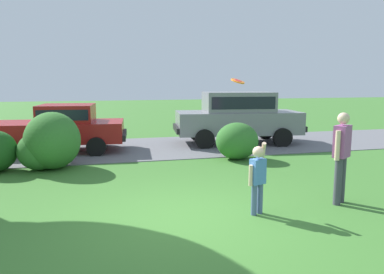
{
  "coord_description": "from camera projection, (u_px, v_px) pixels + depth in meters",
  "views": [
    {
      "loc": [
        -1.27,
        -5.79,
        2.31
      ],
      "look_at": [
        0.67,
        1.9,
        1.1
      ],
      "focal_mm": 34.3,
      "sensor_mm": 36.0,
      "label": 1
    }
  ],
  "objects": [
    {
      "name": "adult_onlooker",
      "position": [
        341.0,
        153.0,
        6.86
      ],
      "size": [
        0.45,
        0.38,
        1.74
      ],
      "color": "#3F3F4C",
      "rests_on": "ground"
    },
    {
      "name": "parked_sedan",
      "position": [
        61.0,
        126.0,
        12.0
      ],
      "size": [
        4.54,
        2.39,
        1.56
      ],
      "color": "maroon",
      "rests_on": "ground"
    },
    {
      "name": "shrub_centre",
      "position": [
        237.0,
        141.0,
        10.91
      ],
      "size": [
        1.27,
        1.19,
        1.1
      ],
      "color": "#33702B",
      "rests_on": "ground"
    },
    {
      "name": "ground_plane",
      "position": [
        181.0,
        219.0,
        6.21
      ],
      "size": [
        80.0,
        80.0,
        0.0
      ],
      "primitive_type": "plane",
      "color": "#3D752D"
    },
    {
      "name": "frisbee",
      "position": [
        238.0,
        81.0,
        7.23
      ],
      "size": [
        0.29,
        0.28,
        0.15
      ],
      "color": "orange"
    },
    {
      "name": "parked_suv",
      "position": [
        238.0,
        115.0,
        13.59
      ],
      "size": [
        4.87,
        2.5,
        1.92
      ],
      "color": "gray",
      "rests_on": "ground"
    },
    {
      "name": "driveway_strip",
      "position": [
        139.0,
        148.0,
        12.73
      ],
      "size": [
        28.0,
        4.4,
        0.02
      ],
      "primitive_type": "cube",
      "color": "slate",
      "rests_on": "ground"
    },
    {
      "name": "shrub_centre_left",
      "position": [
        49.0,
        143.0,
        9.67
      ],
      "size": [
        1.61,
        1.62,
        1.51
      ],
      "color": "#33702B",
      "rests_on": "ground"
    },
    {
      "name": "child_thrower",
      "position": [
        258.0,
        174.0,
        6.33
      ],
      "size": [
        0.4,
        0.36,
        1.29
      ],
      "color": "#4C608C",
      "rests_on": "ground"
    }
  ]
}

